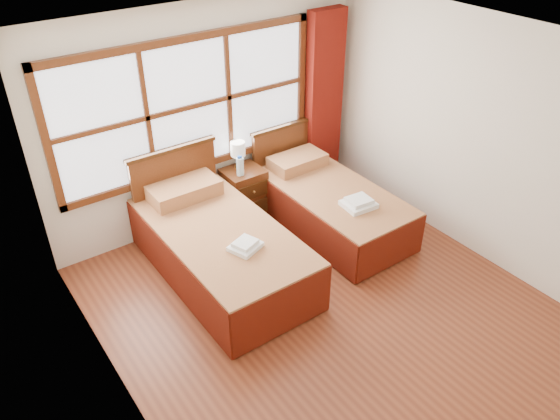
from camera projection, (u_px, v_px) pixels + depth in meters
floor at (329, 312)px, 5.43m from camera, size 4.50×4.50×0.00m
ceiling at (347, 53)px, 4.01m from camera, size 4.50×4.50×0.00m
wall_back at (209, 117)px, 6.25m from camera, size 4.00×0.00×4.00m
wall_left at (115, 293)px, 3.74m from camera, size 0.00×4.50×4.50m
wall_right at (482, 143)px, 5.69m from camera, size 0.00×4.50×4.50m
window at (189, 107)px, 5.99m from camera, size 3.16×0.06×1.56m
curtain at (324, 101)px, 7.01m from camera, size 0.50×0.16×2.30m
bed_left at (219, 246)px, 5.79m from camera, size 1.14×2.21×1.11m
bed_right at (329, 204)px, 6.56m from camera, size 1.02×2.04×0.99m
nightstand at (244, 193)px, 6.75m from camera, size 0.47×0.46×0.63m
towels_left at (245, 245)px, 5.31m from camera, size 0.35×0.33×0.09m
towels_right at (359, 203)px, 6.07m from camera, size 0.37×0.33×0.10m
lamp at (238, 150)px, 6.50m from camera, size 0.18×0.18×0.35m
bottle_near at (239, 167)px, 6.42m from camera, size 0.07×0.07×0.25m
bottle_far at (241, 166)px, 6.43m from camera, size 0.07×0.07×0.25m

